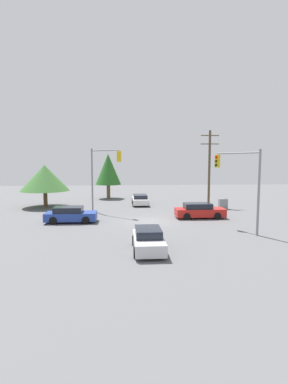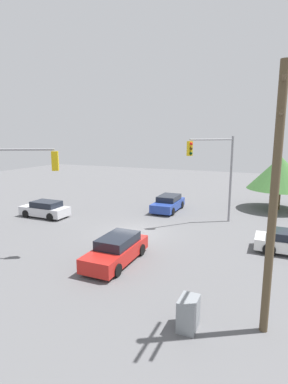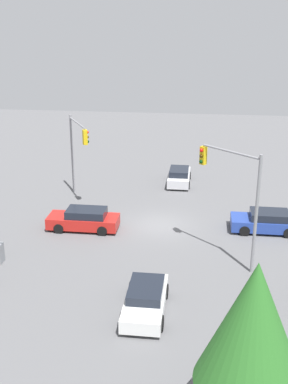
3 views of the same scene
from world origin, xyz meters
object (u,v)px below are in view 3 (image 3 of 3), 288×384
sedan_silver (179,176)px  sedan_red (84,219)px  traffic_signal_cross (235,187)px  traffic_signal_main (77,144)px  sedan_blue (266,222)px  sedan_white (146,299)px

sedan_silver → sedan_red: bearing=-119.8°
sedan_silver → sedan_red: 11.59m
sedan_red → traffic_signal_cross: bearing=-110.1°
sedan_silver → traffic_signal_cross: bearing=-74.8°
traffic_signal_main → traffic_signal_cross: 14.30m
sedan_red → sedan_blue: bearing=-84.4°
sedan_red → traffic_signal_cross: size_ratio=0.69×
traffic_signal_cross → traffic_signal_main: bearing=2.9°
sedan_red → sedan_blue: sedan_red is taller
sedan_silver → sedan_red: size_ratio=0.89×
sedan_blue → traffic_signal_cross: bearing=151.1°
sedan_white → traffic_signal_main: 16.40m
sedan_silver → sedan_red: sedan_red is taller
traffic_signal_cross → sedan_white: bearing=93.8°
sedan_red → sedan_white: (-5.20, 8.91, -0.05)m
sedan_red → sedan_white: bearing=-149.7°
sedan_white → sedan_red: bearing=-59.7°
sedan_red → sedan_blue: 12.05m
traffic_signal_main → sedan_white: bearing=-3.7°
sedan_red → traffic_signal_cross: 10.79m
sedan_silver → sedan_white: 18.98m
sedan_silver → sedan_white: bearing=-91.7°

